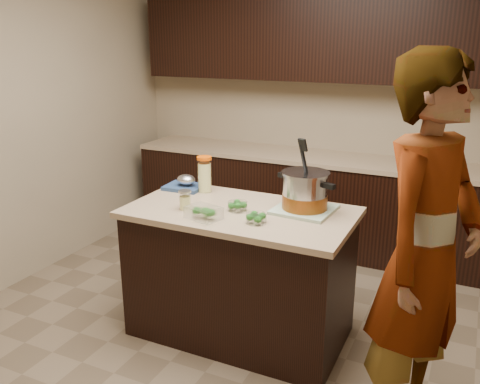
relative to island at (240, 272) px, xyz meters
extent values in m
plane|color=brown|center=(0.00, 0.00, -0.45)|extent=(4.00, 4.00, 0.00)
cube|color=tan|center=(0.00, 2.00, 0.90)|extent=(4.00, 0.04, 2.70)
cube|color=tan|center=(-2.00, 0.00, 0.90)|extent=(0.04, 4.00, 2.70)
cube|color=black|center=(0.00, 1.70, -0.02)|extent=(3.60, 0.60, 0.86)
cube|color=tan|center=(0.00, 1.70, 0.43)|extent=(3.60, 0.63, 0.04)
cube|color=black|center=(0.00, 1.82, 1.50)|extent=(3.60, 0.35, 0.75)
cube|color=black|center=(0.00, 0.00, -0.02)|extent=(1.40, 0.75, 0.86)
cube|color=tan|center=(0.00, 0.00, 0.43)|extent=(1.46, 0.81, 0.04)
cube|color=#5F8E64|center=(0.38, 0.16, 0.46)|extent=(0.39, 0.39, 0.02)
cylinder|color=#B7B7BC|center=(0.38, 0.16, 0.58)|extent=(0.36, 0.36, 0.22)
cylinder|color=brown|center=(0.38, 0.16, 0.51)|extent=(0.37, 0.37, 0.09)
cylinder|color=#B7B7BC|center=(0.38, 0.16, 0.70)|extent=(0.39, 0.39, 0.02)
cube|color=black|center=(0.21, 0.21, 0.65)|extent=(0.08, 0.06, 0.03)
cube|color=black|center=(0.55, 0.10, 0.65)|extent=(0.08, 0.06, 0.03)
cylinder|color=black|center=(0.38, 0.12, 0.76)|extent=(0.06, 0.12, 0.28)
cylinder|color=#DCDC87|center=(-0.40, 0.25, 0.55)|extent=(0.12, 0.12, 0.21)
cylinder|color=white|center=(-0.40, 0.25, 0.57)|extent=(0.13, 0.13, 0.24)
cylinder|color=#DC4D04|center=(-0.40, 0.25, 0.69)|extent=(0.13, 0.13, 0.02)
cylinder|color=#DCDC87|center=(-0.32, -0.14, 0.49)|extent=(0.07, 0.07, 0.09)
cylinder|color=white|center=(-0.32, -0.14, 0.50)|extent=(0.08, 0.08, 0.11)
cylinder|color=silver|center=(-0.32, -0.14, 0.57)|extent=(0.08, 0.08, 0.02)
cylinder|color=silver|center=(-0.01, -0.02, 0.48)|extent=(0.15, 0.15, 0.06)
cylinder|color=silver|center=(0.19, -0.18, 0.48)|extent=(0.16, 0.16, 0.06)
cube|color=silver|center=(-0.13, -0.24, 0.48)|extent=(0.24, 0.20, 0.07)
cube|color=navy|center=(-0.57, 0.25, 0.46)|extent=(0.28, 0.23, 0.03)
ellipsoid|color=silver|center=(-0.55, 0.25, 0.51)|extent=(0.14, 0.11, 0.08)
imported|color=gray|center=(1.18, -0.40, 0.52)|extent=(0.69, 0.83, 1.94)
camera|label=1|loc=(1.33, -2.80, 1.53)|focal=38.00mm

